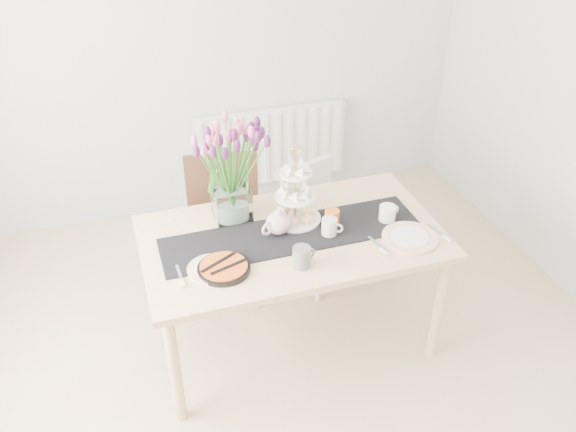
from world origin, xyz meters
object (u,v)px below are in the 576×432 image
object	(u,v)px
radiator	(271,146)
mug_grey	(302,257)
plate_right	(410,238)
dining_table	(292,246)
mug_white	(329,227)
cake_stand	(296,202)
mug_orange	(332,218)
tart_tin	(224,268)
tulip_vase	(228,154)
cream_jug	(387,214)
teapot	(278,223)
chair_white	(316,215)
plate_left	(211,269)
chair_brown	(225,217)

from	to	relation	value
radiator	mug_grey	xyz separation A→B (m)	(-0.39, -1.86, 0.35)
mug_grey	plate_right	size ratio (longest dim) A/B	0.37
dining_table	mug_grey	bearing A→B (deg)	-98.24
dining_table	mug_white	bearing A→B (deg)	-17.31
cake_stand	mug_orange	size ratio (longest dim) A/B	4.29
tart_tin	radiator	bearing A→B (deg)	66.70
tulip_vase	tart_tin	world-z (taller)	tulip_vase
cream_jug	teapot	bearing A→B (deg)	158.39
teapot	mug_orange	bearing A→B (deg)	-27.70
mug_white	mug_orange	size ratio (longest dim) A/B	1.03
chair_white	plate_left	distance (m)	1.13
teapot	mug_white	world-z (taller)	teapot
radiator	teapot	bearing A→B (deg)	-104.96
dining_table	teapot	bearing A→B (deg)	152.44
cake_stand	plate_left	size ratio (longest dim) A/B	1.73
chair_white	cake_stand	bearing A→B (deg)	-143.25
radiator	plate_right	distance (m)	1.86
teapot	plate_left	world-z (taller)	teapot
chair_white	dining_table	bearing A→B (deg)	-141.56
chair_brown	cream_jug	world-z (taller)	chair_brown
mug_orange	mug_grey	bearing A→B (deg)	-176.92
tart_tin	cake_stand	bearing A→B (deg)	33.25
mug_orange	plate_right	xyz separation A→B (m)	(0.35, -0.25, -0.04)
chair_white	plate_left	xyz separation A→B (m)	(-0.82, -0.71, 0.30)
radiator	dining_table	bearing A→B (deg)	-102.40
mug_white	plate_right	bearing A→B (deg)	8.58
chair_brown	mug_orange	xyz separation A→B (m)	(0.48, -0.59, 0.27)
chair_brown	cake_stand	world-z (taller)	cake_stand
chair_white	tart_tin	xyz separation A→B (m)	(-0.76, -0.74, 0.31)
cream_jug	plate_right	world-z (taller)	cream_jug
dining_table	tulip_vase	bearing A→B (deg)	134.67
radiator	cream_jug	bearing A→B (deg)	-83.33
dining_table	plate_right	world-z (taller)	plate_right
teapot	tart_tin	world-z (taller)	teapot
mug_grey	mug_white	world-z (taller)	mug_grey
tulip_vase	cake_stand	distance (m)	0.45
tart_tin	plate_left	distance (m)	0.07
dining_table	cake_stand	size ratio (longest dim) A/B	3.89
chair_brown	mug_white	distance (m)	0.84
mug_grey	mug_white	size ratio (longest dim) A/B	1.10
mug_white	plate_left	size ratio (longest dim) A/B	0.42
dining_table	plate_right	xyz separation A→B (m)	(0.58, -0.23, 0.08)
plate_right	cake_stand	bearing A→B (deg)	145.68
mug_grey	dining_table	bearing A→B (deg)	65.14
cake_stand	plate_left	world-z (taller)	cake_stand
teapot	mug_white	xyz separation A→B (m)	(0.25, -0.09, -0.02)
tart_tin	teapot	bearing A→B (deg)	32.15
radiator	chair_white	size ratio (longest dim) A/B	1.52
tart_tin	mug_grey	world-z (taller)	mug_grey
teapot	tart_tin	distance (m)	0.42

